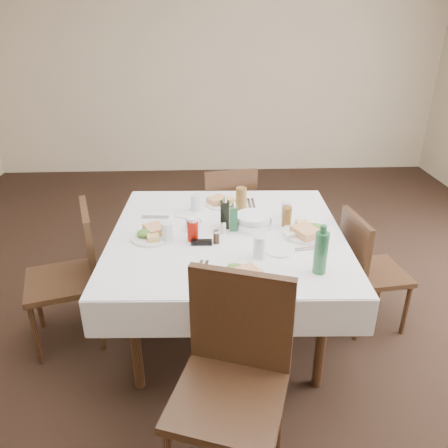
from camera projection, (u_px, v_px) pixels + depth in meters
name	position (u px, v px, depth m)	size (l,w,h in m)	color
ground_plane	(229.00, 324.00, 3.16)	(7.00, 7.00, 0.00)	black
room_shell	(231.00, 76.00, 2.42)	(6.04, 7.04, 2.80)	beige
dining_table	(227.00, 242.00, 2.82)	(1.52, 1.52, 0.76)	black
chair_north	(228.00, 211.00, 3.70)	(0.50, 0.50, 0.91)	black
chair_south	(234.00, 368.00, 1.96)	(0.61, 0.61, 1.02)	black
chair_east	(365.00, 265.00, 2.97)	(0.45, 0.45, 0.85)	black
chair_west	(75.00, 268.00, 2.82)	(0.56, 0.56, 0.94)	black
meal_north	(222.00, 202.00, 3.19)	(0.25, 0.25, 0.05)	white
meal_south	(238.00, 275.00, 2.29)	(0.27, 0.27, 0.06)	white
meal_east	(307.00, 231.00, 2.75)	(0.31, 0.31, 0.07)	white
meal_west	(152.00, 234.00, 2.72)	(0.27, 0.27, 0.06)	white
side_plate_a	(184.00, 214.00, 3.03)	(0.14, 0.14, 0.01)	white
side_plate_b	(280.00, 250.00, 2.56)	(0.18, 0.18, 0.01)	white
water_n	(195.00, 203.00, 3.08)	(0.06, 0.06, 0.12)	silver
water_s	(260.00, 247.00, 2.47)	(0.07, 0.07, 0.14)	silver
water_e	(286.00, 210.00, 2.97)	(0.06, 0.06, 0.11)	silver
water_w	(167.00, 232.00, 2.65)	(0.07, 0.07, 0.12)	silver
iced_tea_a	(241.00, 198.00, 3.10)	(0.08, 0.08, 0.16)	brown
iced_tea_b	(287.00, 217.00, 2.85)	(0.06, 0.06, 0.13)	brown
bread_basket	(253.00, 221.00, 2.85)	(0.25, 0.25, 0.08)	silver
oil_cruet_dark	(225.00, 214.00, 2.81)	(0.06, 0.06, 0.23)	black
oil_cruet_green	(233.00, 217.00, 2.78)	(0.05, 0.05, 0.21)	#296840
ketchup_bottle	(193.00, 230.00, 2.66)	(0.07, 0.07, 0.15)	#960D02
salt_shaker	(223.00, 228.00, 2.76)	(0.04, 0.04, 0.08)	white
pepper_shaker	(216.00, 237.00, 2.64)	(0.04, 0.04, 0.08)	#3B2B1D
coffee_mug	(191.00, 223.00, 2.82)	(0.13, 0.12, 0.09)	white
sunglasses	(202.00, 242.00, 2.64)	(0.13, 0.04, 0.03)	black
green_bottle	(321.00, 252.00, 2.31)	(0.07, 0.07, 0.28)	#296840
sugar_caddy	(291.00, 236.00, 2.70)	(0.09, 0.06, 0.04)	white
cutlery_n	(251.00, 204.00, 3.20)	(0.05, 0.20, 0.01)	silver
cutlery_s	(202.00, 270.00, 2.37)	(0.08, 0.21, 0.01)	silver
cutlery_e	(307.00, 249.00, 2.58)	(0.17, 0.07, 0.01)	silver
cutlery_w	(155.00, 217.00, 2.98)	(0.19, 0.06, 0.01)	silver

